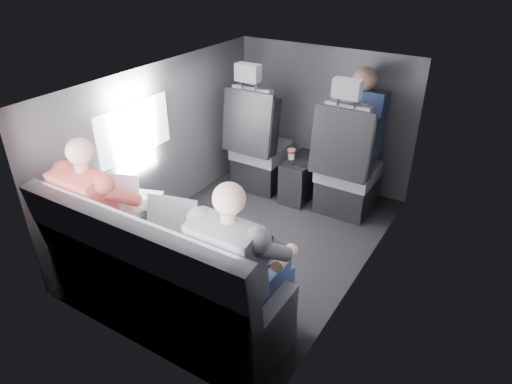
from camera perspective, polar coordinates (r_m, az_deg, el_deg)
The scene contains 19 objects.
floor at distance 3.80m, azimuth -0.47°, elevation -6.16°, with size 2.60×2.60×0.00m, color black.
ceiling at distance 3.21m, azimuth -0.56°, elevation 13.90°, with size 2.60×2.60×0.00m, color #B2B2AD.
panel_left at distance 3.96m, azimuth -11.68°, elevation 5.96°, with size 0.02×2.60×1.35m, color #56565B.
panel_right at distance 3.12m, azimuth 13.63°, elevation -0.86°, with size 0.02×2.60×1.35m, color #56565B.
panel_front at distance 4.52m, azimuth 8.37°, elevation 9.19°, with size 1.80×0.02×1.35m, color #56565B.
panel_back at distance 2.60m, azimuth -16.00°, elevation -7.88°, with size 1.80×0.02×1.35m, color #56565B.
side_window at distance 3.67m, azimuth -14.93°, elevation 7.49°, with size 0.02×0.75×0.42m, color white.
seatbelt at distance 3.77m, azimuth 10.82°, elevation 6.92°, with size 0.05×0.01×0.65m, color black.
front_seat_left at distance 4.43m, azimuth 0.33°, elevation 5.25°, with size 0.52×0.58×1.26m.
front_seat_right at distance 4.08m, azimuth 11.20°, elevation 2.48°, with size 0.52×0.58×1.26m.
center_console at distance 4.36m, azimuth 5.66°, elevation 1.75°, with size 0.24×0.48×0.41m.
rear_bench at distance 2.95m, azimuth -11.69°, elevation -11.30°, with size 1.60×0.57×0.92m.
soda_cup at distance 4.22m, azimuth 4.45°, elevation 4.75°, with size 0.08×0.08×0.23m.
laptop_white at distance 3.27m, azimuth -15.79°, elevation -0.49°, with size 0.41×0.43×0.26m.
laptop_silver at distance 2.96m, azimuth -9.21°, elevation -3.18°, with size 0.38×0.37×0.24m.
laptop_black at distance 2.67m, azimuth 0.10°, elevation -6.64°, with size 0.36×0.35×0.23m.
passenger_rear_left at distance 3.16m, azimuth -18.19°, elevation -2.53°, with size 0.47×0.60×1.18m.
passenger_rear_right at distance 2.55m, azimuth -1.73°, elevation -9.31°, with size 0.47×0.60×1.18m.
passenger_front_right at distance 4.17m, azimuth 12.83°, elevation 8.20°, with size 0.41×0.41×0.84m.
Camera 1 is at (1.65, -2.63, 2.19)m, focal length 32.00 mm.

